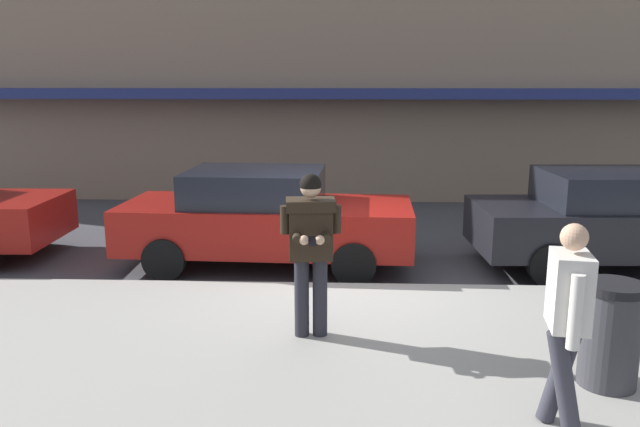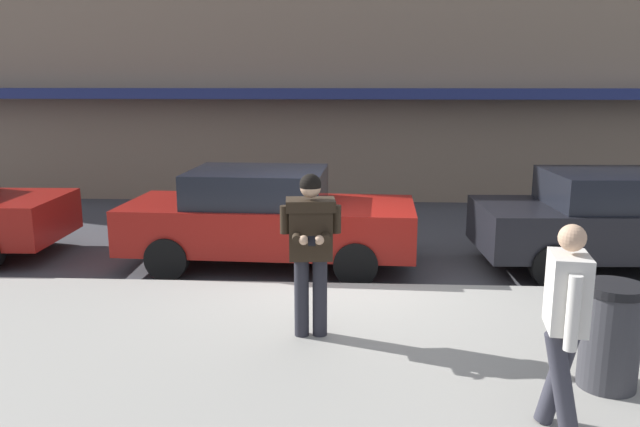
{
  "view_description": "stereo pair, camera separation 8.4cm",
  "coord_description": "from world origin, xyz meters",
  "views": [
    {
      "loc": [
        0.09,
        -8.48,
        2.9
      ],
      "look_at": [
        -0.18,
        -1.91,
        1.49
      ],
      "focal_mm": 35.0,
      "sensor_mm": 36.0,
      "label": 1
    },
    {
      "loc": [
        0.18,
        -8.47,
        2.9
      ],
      "look_at": [
        -0.18,
        -1.91,
        1.49
      ],
      "focal_mm": 35.0,
      "sensor_mm": 36.0,
      "label": 2
    }
  ],
  "objects": [
    {
      "name": "ground_plane",
      "position": [
        0.0,
        0.0,
        0.0
      ],
      "size": [
        80.0,
        80.0,
        0.0
      ],
      "primitive_type": "plane",
      "color": "#3D3D42"
    },
    {
      "name": "sidewalk",
      "position": [
        1.0,
        -2.85,
        0.07
      ],
      "size": [
        32.0,
        5.3,
        0.14
      ],
      "primitive_type": "cube",
      "color": "#99968E",
      "rests_on": "ground"
    },
    {
      "name": "curb_paint_line",
      "position": [
        1.0,
        0.05,
        0.0
      ],
      "size": [
        28.0,
        0.12,
        0.01
      ],
      "primitive_type": "cube",
      "color": "silver",
      "rests_on": "ground"
    },
    {
      "name": "parked_sedan_mid",
      "position": [
        -1.17,
        1.05,
        0.79
      ],
      "size": [
        4.57,
        2.07,
        1.54
      ],
      "color": "maroon",
      "rests_on": "ground"
    },
    {
      "name": "parked_sedan_far",
      "position": [
        4.34,
        1.1,
        0.79
      ],
      "size": [
        4.57,
        2.07,
        1.54
      ],
      "color": "black",
      "rests_on": "ground"
    },
    {
      "name": "man_texting_on_phone",
      "position": [
        -0.27,
        -2.04,
        1.25
      ],
      "size": [
        0.65,
        0.61,
        1.81
      ],
      "color": "#23232B",
      "rests_on": "sidewalk"
    },
    {
      "name": "pedestrian_in_light_coat",
      "position": [
        1.84,
        -3.81,
        1.11
      ],
      "size": [
        0.37,
        0.59,
        1.7
      ],
      "color": "#33333D",
      "rests_on": "sidewalk"
    },
    {
      "name": "trash_bin",
      "position": [
        2.52,
        -3.05,
        0.63
      ],
      "size": [
        0.55,
        0.55,
        0.98
      ],
      "color": "#38383D",
      "rests_on": "sidewalk"
    }
  ]
}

